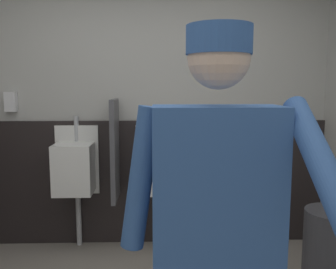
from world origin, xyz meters
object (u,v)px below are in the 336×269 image
object	(u,v)px
soap_dispenser	(11,102)
trash_bin	(331,253)
urinal_left	(75,168)
urinal_middle	(157,167)
person	(216,210)

from	to	relation	value
soap_dispenser	trash_bin	bearing A→B (deg)	-19.66
urinal_left	soap_dispenser	world-z (taller)	soap_dispenser
urinal_middle	soap_dispenser	xyz separation A→B (m)	(-1.34, 0.12, 0.59)
person	trash_bin	xyz separation A→B (m)	(1.03, 1.10, -0.72)
urinal_middle	soap_dispenser	distance (m)	1.47
urinal_left	soap_dispenser	xyz separation A→B (m)	(-0.59, 0.12, 0.59)
person	soap_dispenser	distance (m)	2.58
person	trash_bin	world-z (taller)	person
urinal_left	person	xyz separation A→B (m)	(0.97, -1.91, 0.26)
trash_bin	soap_dispenser	bearing A→B (deg)	160.34
urinal_left	person	world-z (taller)	person
soap_dispenser	urinal_middle	bearing A→B (deg)	-5.10
urinal_left	urinal_middle	distance (m)	0.75
urinal_left	trash_bin	size ratio (longest dim) A/B	1.97
soap_dispenser	urinal_left	bearing A→B (deg)	-11.47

